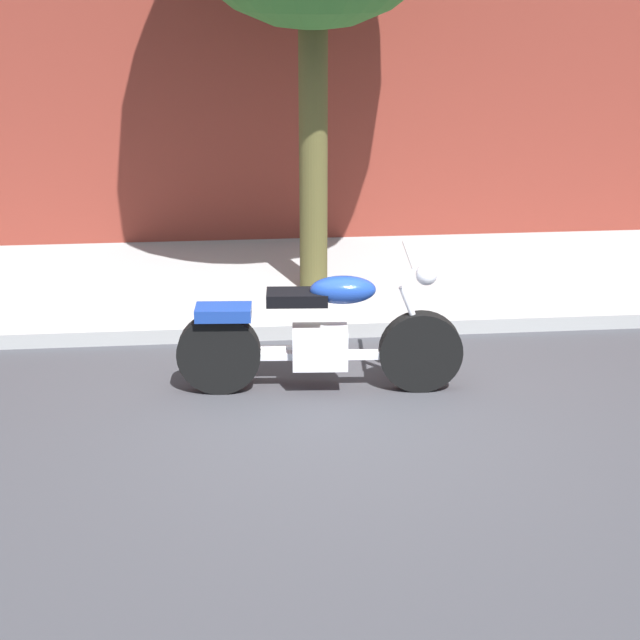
% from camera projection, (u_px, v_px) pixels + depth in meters
% --- Properties ---
extents(ground_plane, '(60.00, 60.00, 0.00)m').
position_uv_depth(ground_plane, '(333.00, 404.00, 7.56)').
color(ground_plane, '#38383D').
extents(sidewalk, '(19.36, 2.81, 0.14)m').
position_uv_depth(sidewalk, '(307.00, 282.00, 10.09)').
color(sidewalk, '#9C9C9C').
rests_on(sidewalk, ground).
extents(motorcycle, '(2.30, 0.70, 1.17)m').
position_uv_depth(motorcycle, '(320.00, 337.00, 7.63)').
color(motorcycle, black).
rests_on(motorcycle, ground).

